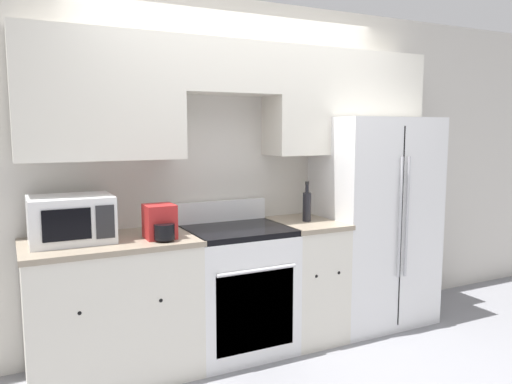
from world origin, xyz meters
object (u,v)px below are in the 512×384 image
at_px(refrigerator, 370,220).
at_px(oven_range, 237,288).
at_px(microwave, 71,219).
at_px(bottle, 307,206).

bearing_deg(refrigerator, oven_range, -176.97).
height_order(refrigerator, microwave, refrigerator).
bearing_deg(refrigerator, microwave, -179.57).
distance_m(oven_range, bottle, 0.82).
bearing_deg(bottle, microwave, 177.96).
bearing_deg(refrigerator, bottle, -173.42).
bearing_deg(microwave, bottle, -2.04).
relative_size(refrigerator, bottle, 5.56).
bearing_deg(oven_range, microwave, 177.47).
distance_m(refrigerator, microwave, 2.39).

